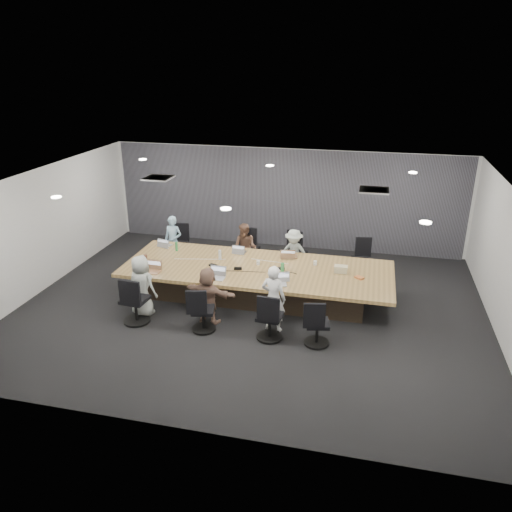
% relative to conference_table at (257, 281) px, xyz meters
% --- Properties ---
extents(floor, '(10.00, 8.00, 0.00)m').
position_rel_conference_table_xyz_m(floor, '(0.00, -0.50, -0.40)').
color(floor, black).
rests_on(floor, ground).
extents(ceiling, '(10.00, 8.00, 0.00)m').
position_rel_conference_table_xyz_m(ceiling, '(0.00, -0.50, 2.40)').
color(ceiling, white).
rests_on(ceiling, wall_back).
extents(wall_back, '(10.00, 0.00, 2.80)m').
position_rel_conference_table_xyz_m(wall_back, '(0.00, 3.50, 1.00)').
color(wall_back, silver).
rests_on(wall_back, ground).
extents(wall_front, '(10.00, 0.00, 2.80)m').
position_rel_conference_table_xyz_m(wall_front, '(0.00, -4.50, 1.00)').
color(wall_front, silver).
rests_on(wall_front, ground).
extents(wall_left, '(0.00, 8.00, 2.80)m').
position_rel_conference_table_xyz_m(wall_left, '(-5.00, -0.50, 1.00)').
color(wall_left, silver).
rests_on(wall_left, ground).
extents(wall_right, '(0.00, 8.00, 2.80)m').
position_rel_conference_table_xyz_m(wall_right, '(5.00, -0.50, 1.00)').
color(wall_right, silver).
rests_on(wall_right, ground).
extents(curtain, '(9.80, 0.04, 2.80)m').
position_rel_conference_table_xyz_m(curtain, '(0.00, 3.42, 1.00)').
color(curtain, '#4E4D58').
rests_on(curtain, ground).
extents(conference_table, '(6.00, 2.20, 0.74)m').
position_rel_conference_table_xyz_m(conference_table, '(0.00, 0.00, 0.00)').
color(conference_table, '#372A1F').
rests_on(conference_table, ground).
extents(chair_0, '(0.54, 0.54, 0.75)m').
position_rel_conference_table_xyz_m(chair_0, '(-2.56, 1.70, -0.03)').
color(chair_0, black).
rests_on(chair_0, ground).
extents(chair_1, '(0.64, 0.64, 0.81)m').
position_rel_conference_table_xyz_m(chair_1, '(-0.62, 1.70, 0.00)').
color(chair_1, black).
rests_on(chair_1, ground).
extents(chair_2, '(0.68, 0.68, 0.80)m').
position_rel_conference_table_xyz_m(chair_2, '(0.61, 1.70, 0.00)').
color(chair_2, black).
rests_on(chair_2, ground).
extents(chair_3, '(0.58, 0.58, 0.73)m').
position_rel_conference_table_xyz_m(chair_3, '(2.24, 1.70, -0.03)').
color(chair_3, black).
rests_on(chair_3, ground).
extents(chair_4, '(0.63, 0.63, 0.86)m').
position_rel_conference_table_xyz_m(chair_4, '(-2.17, -1.70, 0.03)').
color(chair_4, black).
rests_on(chair_4, ground).
extents(chair_5, '(0.61, 0.61, 0.75)m').
position_rel_conference_table_xyz_m(chair_5, '(-0.71, -1.70, -0.02)').
color(chair_5, black).
rests_on(chair_5, ground).
extents(chair_6, '(0.58, 0.58, 0.80)m').
position_rel_conference_table_xyz_m(chair_6, '(0.65, -1.70, 0.00)').
color(chair_6, black).
rests_on(chair_6, ground).
extents(chair_7, '(0.60, 0.60, 0.75)m').
position_rel_conference_table_xyz_m(chair_7, '(1.57, -1.70, -0.02)').
color(chair_7, black).
rests_on(chair_7, ground).
extents(person_0, '(0.51, 0.35, 1.33)m').
position_rel_conference_table_xyz_m(person_0, '(-2.56, 1.35, 0.26)').
color(person_0, '#91B9D6').
rests_on(person_0, ground).
extents(laptop_0, '(0.36, 0.28, 0.02)m').
position_rel_conference_table_xyz_m(laptop_0, '(-2.56, 0.80, 0.35)').
color(laptop_0, '#B2B2B7').
rests_on(laptop_0, conference_table).
extents(person_1, '(0.69, 0.58, 1.27)m').
position_rel_conference_table_xyz_m(person_1, '(-0.62, 1.35, 0.23)').
color(person_1, brown).
rests_on(person_1, ground).
extents(laptop_1, '(0.32, 0.23, 0.02)m').
position_rel_conference_table_xyz_m(laptop_1, '(-0.62, 0.80, 0.35)').
color(laptop_1, '#B2B2B7').
rests_on(laptop_1, conference_table).
extents(person_2, '(0.86, 0.59, 1.22)m').
position_rel_conference_table_xyz_m(person_2, '(0.61, 1.35, 0.21)').
color(person_2, '#A6B1A8').
rests_on(person_2, ground).
extents(laptop_2, '(0.38, 0.29, 0.02)m').
position_rel_conference_table_xyz_m(laptop_2, '(0.61, 0.80, 0.35)').
color(laptop_2, '#8C6647').
rests_on(laptop_2, conference_table).
extents(person_4, '(0.73, 0.56, 1.34)m').
position_rel_conference_table_xyz_m(person_4, '(-2.17, -1.35, 0.27)').
color(person_4, '#A9B0AA').
rests_on(person_4, ground).
extents(laptop_4, '(0.35, 0.25, 0.02)m').
position_rel_conference_table_xyz_m(laptop_4, '(-2.17, -0.80, 0.35)').
color(laptop_4, '#8C6647').
rests_on(laptop_4, conference_table).
extents(person_5, '(1.18, 0.57, 1.22)m').
position_rel_conference_table_xyz_m(person_5, '(-0.71, -1.35, 0.21)').
color(person_5, '#7C5B4C').
rests_on(person_5, ground).
extents(laptop_5, '(0.36, 0.25, 0.02)m').
position_rel_conference_table_xyz_m(laptop_5, '(-0.71, -0.80, 0.35)').
color(laptop_5, '#B2B2B7').
rests_on(laptop_5, conference_table).
extents(person_6, '(0.57, 0.43, 1.40)m').
position_rel_conference_table_xyz_m(person_6, '(0.65, -1.35, 0.30)').
color(person_6, silver).
rests_on(person_6, ground).
extents(laptop_6, '(0.36, 0.29, 0.02)m').
position_rel_conference_table_xyz_m(laptop_6, '(0.65, -0.80, 0.35)').
color(laptop_6, '#B2B2B7').
rests_on(laptop_6, conference_table).
extents(bottle_green_left, '(0.08, 0.08, 0.22)m').
position_rel_conference_table_xyz_m(bottle_green_left, '(-2.13, 0.54, 0.45)').
color(bottle_green_left, '#328B45').
rests_on(bottle_green_left, conference_table).
extents(bottle_green_right, '(0.08, 0.08, 0.28)m').
position_rel_conference_table_xyz_m(bottle_green_right, '(0.63, -0.28, 0.48)').
color(bottle_green_right, '#328B45').
rests_on(bottle_green_right, conference_table).
extents(bottle_clear, '(0.07, 0.07, 0.23)m').
position_rel_conference_table_xyz_m(bottle_clear, '(-0.94, 0.25, 0.45)').
color(bottle_clear, silver).
rests_on(bottle_clear, conference_table).
extents(cup_white_far, '(0.09, 0.09, 0.09)m').
position_rel_conference_table_xyz_m(cup_white_far, '(-0.01, 0.15, 0.39)').
color(cup_white_far, white).
rests_on(cup_white_far, conference_table).
extents(cup_white_near, '(0.11, 0.11, 0.10)m').
position_rel_conference_table_xyz_m(cup_white_near, '(1.25, 0.43, 0.39)').
color(cup_white_near, white).
rests_on(cup_white_near, conference_table).
extents(mug_brown, '(0.11, 0.11, 0.10)m').
position_rel_conference_table_xyz_m(mug_brown, '(-2.65, -0.12, 0.39)').
color(mug_brown, brown).
rests_on(mug_brown, conference_table).
extents(mic_left, '(0.19, 0.16, 0.03)m').
position_rel_conference_table_xyz_m(mic_left, '(-0.99, -0.15, 0.36)').
color(mic_left, black).
rests_on(mic_left, conference_table).
extents(mic_right, '(0.17, 0.13, 0.03)m').
position_rel_conference_table_xyz_m(mic_right, '(0.55, 0.04, 0.35)').
color(mic_right, black).
rests_on(mic_right, conference_table).
extents(stapler, '(0.18, 0.08, 0.06)m').
position_rel_conference_table_xyz_m(stapler, '(-0.38, -0.24, 0.37)').
color(stapler, black).
rests_on(stapler, conference_table).
extents(canvas_bag, '(0.29, 0.18, 0.15)m').
position_rel_conference_table_xyz_m(canvas_bag, '(1.85, 0.14, 0.42)').
color(canvas_bag, '#BCB28A').
rests_on(canvas_bag, conference_table).
extents(snack_packet, '(0.22, 0.21, 0.04)m').
position_rel_conference_table_xyz_m(snack_packet, '(2.26, -0.09, 0.36)').
color(snack_packet, '#C3662F').
rests_on(snack_packet, conference_table).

